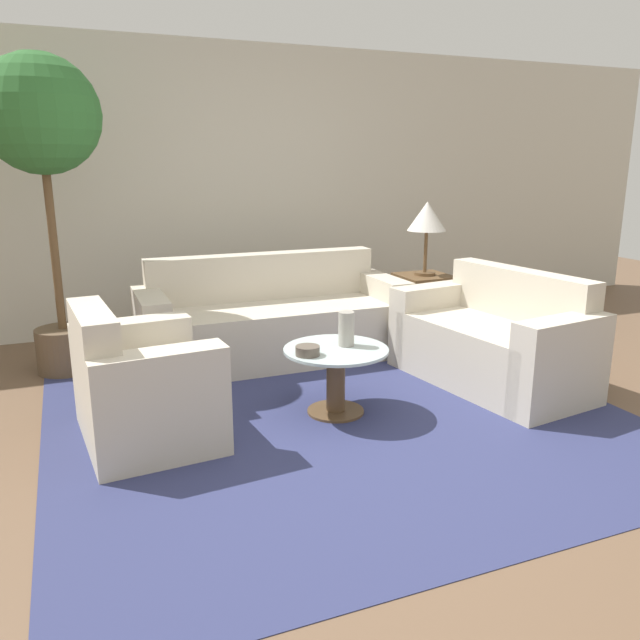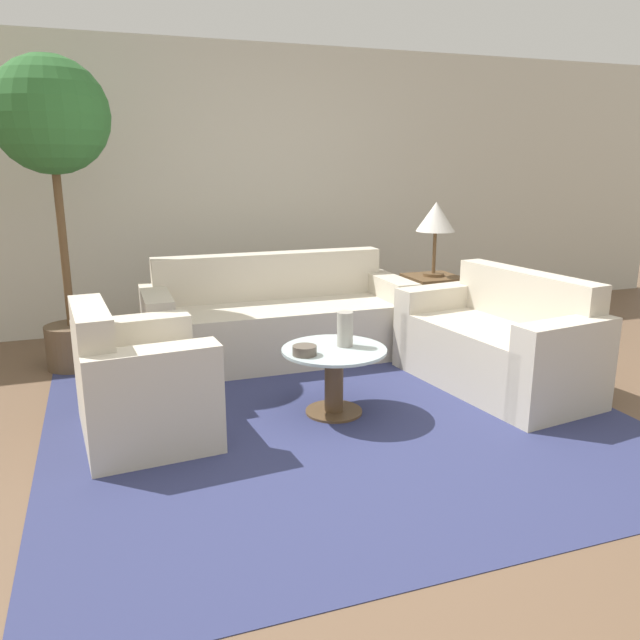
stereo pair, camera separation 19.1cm
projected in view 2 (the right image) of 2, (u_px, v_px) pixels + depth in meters
The scene contains 12 objects.
ground_plane at pixel (371, 452), 3.43m from camera, with size 14.00×14.00×0.00m, color brown.
wall_back at pixel (242, 188), 5.92m from camera, with size 10.00×0.06×2.60m.
rug at pixel (333, 412), 3.96m from camera, with size 3.46×3.36×0.01m.
sofa_main at pixel (278, 323), 5.03m from camera, with size 2.09×0.76×0.82m.
armchair at pixel (135, 388), 3.58m from camera, with size 0.78×0.97×0.79m.
loveseat at pixel (500, 346), 4.39m from camera, with size 0.92×1.51×0.80m.
coffee_table at pixel (333, 372), 3.89m from camera, with size 0.65×0.65×0.43m.
side_table at pixel (432, 310), 5.42m from camera, with size 0.43×0.43×0.60m.
table_lamp at pixel (436, 219), 5.22m from camera, with size 0.33×0.33×0.63m.
potted_plant at pixel (53, 139), 4.42m from camera, with size 0.82×0.82×2.28m.
vase at pixel (345, 329), 3.88m from camera, with size 0.10×0.10×0.22m.
bowl at pixel (305, 350), 3.72m from camera, with size 0.15×0.15×0.06m.
Camera 2 is at (-1.31, -2.87, 1.56)m, focal length 35.00 mm.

